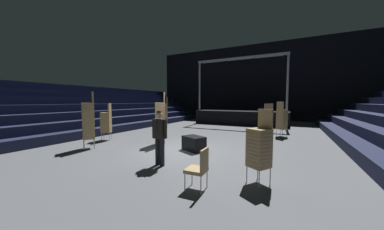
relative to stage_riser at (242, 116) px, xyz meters
The scene contains 14 objects.
ground_plane 10.35m from the stage_riser, 90.00° to the right, with size 22.00×30.00×0.10m, color #515459.
arena_end_wall 5.75m from the stage_riser, 90.00° to the left, with size 22.00×0.30×8.00m, color black.
bleacher_bank_left 12.57m from the stage_riser, 131.93° to the right, with size 5.25×24.00×3.15m.
stage_riser is the anchor object (origin of this frame).
man_with_tie 12.24m from the stage_riser, 88.68° to the right, with size 0.57×0.27×1.72m.
chair_stack_front_left 11.25m from the stage_riser, 113.61° to the right, with size 0.61×0.61×1.88m.
chair_stack_front_right 12.62m from the stage_riser, 75.29° to the right, with size 0.61×0.61×1.79m.
chair_stack_mid_left 7.05m from the stage_riser, 127.13° to the right, with size 0.62×0.62×2.31m.
chair_stack_mid_right 7.95m from the stage_riser, 69.15° to the right, with size 0.62×0.62×1.88m.
chair_stack_mid_centre 9.96m from the stage_riser, 98.51° to the right, with size 0.62×0.62×2.39m.
chair_stack_rear_left 6.10m from the stage_riser, 56.14° to the right, with size 0.60×0.60×1.96m.
chair_stack_rear_right 12.41m from the stage_riser, 107.28° to the right, with size 0.60×0.60×2.39m.
equipment_road_case 10.11m from the stage_riser, 87.80° to the right, with size 0.90×0.60×0.57m, color black.
loose_chair_near_man 13.35m from the stage_riser, 81.06° to the right, with size 0.46×0.46×0.95m.
Camera 1 is at (3.86, -6.67, 1.98)m, focal length 18.09 mm.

